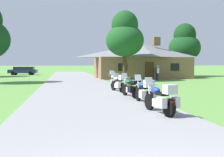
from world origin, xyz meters
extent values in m
plane|color=#56893D|center=(0.00, 20.00, 0.00)|extent=(500.00, 500.00, 0.00)
cube|color=gray|center=(0.00, 18.00, 0.03)|extent=(6.40, 80.00, 0.06)
cylinder|color=black|center=(2.01, 6.92, 0.38)|extent=(0.21, 0.65, 0.64)
cylinder|color=black|center=(2.24, 5.50, 0.38)|extent=(0.25, 0.66, 0.64)
cube|color=silver|center=(2.13, 6.19, 0.44)|extent=(0.34, 0.59, 0.30)
ellipsoid|color=#1E3899|center=(2.09, 6.45, 0.89)|extent=(0.38, 0.56, 0.26)
cube|color=black|center=(2.16, 6.00, 0.80)|extent=(0.36, 0.56, 0.10)
cylinder|color=silver|center=(2.02, 6.88, 1.08)|extent=(0.66, 0.13, 0.03)
cylinder|color=silver|center=(2.01, 6.92, 0.74)|extent=(0.10, 0.24, 0.73)
cube|color=#B2BCC6|center=(2.00, 6.98, 1.22)|extent=(0.33, 0.16, 0.27)
sphere|color=silver|center=(2.02, 6.88, 0.94)|extent=(0.11, 0.11, 0.11)
cube|color=#B7B7BC|center=(2.24, 5.45, 1.02)|extent=(0.45, 0.42, 0.32)
cube|color=red|center=(2.27, 5.28, 0.60)|extent=(0.14, 0.05, 0.06)
cylinder|color=silver|center=(2.32, 5.84, 0.28)|extent=(0.15, 0.55, 0.07)
cube|color=#B7B7BC|center=(1.97, 5.51, 0.56)|extent=(0.26, 0.43, 0.36)
cube|color=#B7B7BC|center=(2.48, 5.59, 0.56)|extent=(0.26, 0.43, 0.36)
cylinder|color=black|center=(2.29, 9.40, 0.38)|extent=(0.13, 0.64, 0.64)
cylinder|color=black|center=(2.33, 7.96, 0.38)|extent=(0.17, 0.64, 0.64)
cube|color=silver|center=(2.31, 8.66, 0.44)|extent=(0.28, 0.57, 0.30)
ellipsoid|color=#1E3899|center=(2.30, 8.92, 0.89)|extent=(0.31, 0.53, 0.26)
cube|color=black|center=(2.31, 8.46, 0.80)|extent=(0.29, 0.53, 0.10)
cylinder|color=silver|center=(2.29, 9.36, 1.08)|extent=(0.66, 0.05, 0.03)
cylinder|color=silver|center=(2.29, 9.40, 0.74)|extent=(0.07, 0.24, 0.73)
cube|color=#B2BCC6|center=(2.29, 9.46, 1.22)|extent=(0.32, 0.12, 0.27)
sphere|color=silver|center=(2.29, 9.36, 0.94)|extent=(0.11, 0.11, 0.11)
cube|color=silver|center=(2.33, 7.91, 1.02)|extent=(0.41, 0.37, 0.32)
cube|color=red|center=(2.33, 7.74, 0.60)|extent=(0.14, 0.03, 0.06)
cylinder|color=silver|center=(2.46, 8.29, 0.28)|extent=(0.09, 0.55, 0.07)
cube|color=silver|center=(2.07, 8.01, 0.56)|extent=(0.21, 0.41, 0.36)
cube|color=silver|center=(2.59, 8.02, 0.56)|extent=(0.21, 0.41, 0.36)
cylinder|color=black|center=(2.15, 11.70, 0.38)|extent=(0.22, 0.65, 0.64)
cylinder|color=black|center=(2.39, 10.28, 0.38)|extent=(0.26, 0.66, 0.64)
cube|color=silver|center=(2.28, 10.97, 0.44)|extent=(0.35, 0.60, 0.30)
ellipsoid|color=#195B33|center=(2.23, 11.22, 0.89)|extent=(0.38, 0.56, 0.26)
cube|color=black|center=(2.31, 10.77, 0.80)|extent=(0.36, 0.56, 0.10)
cylinder|color=silver|center=(2.16, 11.66, 1.08)|extent=(0.66, 0.14, 0.03)
cylinder|color=silver|center=(2.15, 11.70, 0.74)|extent=(0.10, 0.24, 0.73)
cube|color=#B2BCC6|center=(2.14, 11.76, 1.22)|extent=(0.33, 0.16, 0.27)
sphere|color=silver|center=(2.16, 11.66, 0.94)|extent=(0.11, 0.11, 0.11)
cube|color=black|center=(2.40, 10.23, 1.02)|extent=(0.45, 0.42, 0.32)
cube|color=red|center=(2.43, 10.06, 0.60)|extent=(0.14, 0.05, 0.06)
cylinder|color=silver|center=(2.48, 10.62, 0.28)|extent=(0.16, 0.55, 0.07)
cube|color=black|center=(2.13, 10.28, 0.56)|extent=(0.26, 0.43, 0.36)
cube|color=black|center=(2.64, 10.37, 0.56)|extent=(0.26, 0.43, 0.36)
cylinder|color=black|center=(2.02, 14.53, 0.38)|extent=(0.24, 0.65, 0.64)
cylinder|color=black|center=(2.32, 13.12, 0.38)|extent=(0.28, 0.66, 0.64)
cube|color=silver|center=(2.18, 13.80, 0.44)|extent=(0.37, 0.60, 0.30)
ellipsoid|color=#B2B5BC|center=(2.12, 14.06, 0.89)|extent=(0.40, 0.57, 0.26)
cube|color=black|center=(2.22, 13.61, 0.80)|extent=(0.38, 0.57, 0.10)
cylinder|color=silver|center=(2.03, 14.49, 1.08)|extent=(0.65, 0.17, 0.03)
cylinder|color=silver|center=(2.02, 14.53, 0.74)|extent=(0.11, 0.24, 0.73)
cube|color=#B2BCC6|center=(2.01, 14.58, 1.22)|extent=(0.34, 0.17, 0.27)
sphere|color=silver|center=(2.03, 14.49, 0.94)|extent=(0.11, 0.11, 0.11)
cube|color=silver|center=(2.33, 13.07, 1.02)|extent=(0.47, 0.43, 0.32)
cube|color=red|center=(2.36, 12.90, 0.60)|extent=(0.14, 0.06, 0.06)
cylinder|color=silver|center=(2.39, 13.46, 0.28)|extent=(0.18, 0.55, 0.07)
cube|color=silver|center=(2.05, 13.11, 0.56)|extent=(0.28, 0.43, 0.36)
cube|color=silver|center=(2.56, 13.22, 0.56)|extent=(0.28, 0.43, 0.36)
cylinder|color=black|center=(2.39, 17.13, 0.38)|extent=(0.13, 0.64, 0.64)
cylinder|color=black|center=(2.44, 15.69, 0.38)|extent=(0.17, 0.64, 0.64)
cube|color=silver|center=(2.41, 16.39, 0.44)|extent=(0.28, 0.57, 0.30)
ellipsoid|color=silver|center=(2.41, 16.65, 0.89)|extent=(0.32, 0.53, 0.26)
cube|color=black|center=(2.42, 16.19, 0.80)|extent=(0.30, 0.53, 0.10)
cylinder|color=silver|center=(2.39, 17.09, 1.08)|extent=(0.66, 0.05, 0.03)
cylinder|color=silver|center=(2.39, 17.13, 0.74)|extent=(0.07, 0.24, 0.73)
cube|color=#B2BCC6|center=(2.39, 17.19, 1.22)|extent=(0.32, 0.12, 0.27)
sphere|color=silver|center=(2.39, 17.09, 0.94)|extent=(0.11, 0.11, 0.11)
cube|color=#B7B7BC|center=(2.44, 15.64, 1.02)|extent=(0.41, 0.37, 0.32)
cube|color=red|center=(2.44, 15.47, 0.60)|extent=(0.14, 0.03, 0.06)
cylinder|color=silver|center=(2.57, 16.01, 0.28)|extent=(0.09, 0.55, 0.07)
cube|color=#B7B7BC|center=(2.17, 15.73, 0.56)|extent=(0.21, 0.41, 0.36)
cube|color=#B7B7BC|center=(2.69, 15.75, 0.56)|extent=(0.21, 0.41, 0.36)
cube|color=brown|center=(8.80, 30.27, 1.36)|extent=(11.78, 6.90, 2.72)
pyramid|color=slate|center=(8.80, 30.27, 3.65)|extent=(12.49, 7.31, 1.85)
cube|color=brown|center=(10.92, 30.27, 4.92)|extent=(0.90, 0.90, 1.10)
cube|color=#472D19|center=(8.80, 26.79, 1.05)|extent=(1.10, 0.08, 2.10)
cube|color=black|center=(5.50, 26.79, 1.50)|extent=(1.10, 0.06, 0.90)
cube|color=black|center=(12.10, 26.79, 1.50)|extent=(1.10, 0.06, 0.90)
cylinder|color=black|center=(9.70, 26.36, 0.43)|extent=(0.14, 0.14, 0.86)
cylinder|color=black|center=(9.69, 26.54, 0.43)|extent=(0.14, 0.14, 0.86)
cube|color=#2D56AD|center=(9.69, 26.45, 1.14)|extent=(0.24, 0.37, 0.56)
cylinder|color=#2D56AD|center=(9.71, 26.22, 1.12)|extent=(0.09, 0.09, 0.58)
cylinder|color=#2D56AD|center=(9.68, 26.68, 1.12)|extent=(0.09, 0.09, 0.58)
sphere|color=tan|center=(9.69, 26.45, 1.56)|extent=(0.21, 0.21, 0.21)
cylinder|color=navy|center=(8.85, 24.01, 0.43)|extent=(0.14, 0.14, 0.86)
cylinder|color=navy|center=(8.93, 24.18, 0.43)|extent=(0.14, 0.14, 0.86)
cube|color=silver|center=(8.89, 24.10, 1.14)|extent=(0.35, 0.42, 0.56)
cylinder|color=silver|center=(8.79, 23.89, 1.12)|extent=(0.09, 0.09, 0.58)
cylinder|color=silver|center=(8.99, 24.30, 1.12)|extent=(0.09, 0.09, 0.58)
sphere|color=tan|center=(8.89, 24.10, 1.56)|extent=(0.21, 0.21, 0.21)
cylinder|color=#B2AD99|center=(8.89, 24.10, 1.66)|extent=(0.22, 0.22, 0.05)
cylinder|color=#422D19|center=(5.27, 24.79, 1.65)|extent=(0.44, 0.44, 3.31)
ellipsoid|color=#194C1E|center=(5.27, 24.79, 4.46)|extent=(4.19, 4.19, 3.56)
ellipsoid|color=#16441B|center=(5.27, 24.79, 6.14)|extent=(2.93, 2.93, 3.14)
cylinder|color=#422D19|center=(16.48, 33.17, 1.50)|extent=(0.44, 0.44, 3.01)
ellipsoid|color=#143D19|center=(16.48, 33.17, 4.30)|extent=(4.70, 4.70, 3.99)
ellipsoid|color=#123716|center=(16.48, 33.17, 6.18)|extent=(3.29, 3.29, 3.52)
cube|color=navy|center=(-8.23, 42.77, 0.62)|extent=(4.74, 2.22, 0.60)
cube|color=black|center=(-8.03, 42.76, 1.16)|extent=(3.34, 1.88, 0.48)
cylinder|color=black|center=(-9.72, 42.05, 0.32)|extent=(0.66, 0.27, 0.64)
cylinder|color=black|center=(-9.58, 43.74, 0.32)|extent=(0.66, 0.27, 0.64)
cylinder|color=black|center=(-6.88, 41.81, 0.32)|extent=(0.66, 0.27, 0.64)
cylinder|color=black|center=(-6.74, 43.50, 0.32)|extent=(0.66, 0.27, 0.64)
camera|label=1|loc=(-1.30, -2.73, 1.89)|focal=41.02mm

